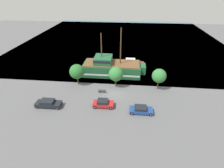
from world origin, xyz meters
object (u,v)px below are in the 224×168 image
object	(u,v)px
fire_hydrant	(100,99)
moored_boat_dockside	(132,63)
parked_car_curb_mid	(48,103)
bench_promenade_east	(102,91)
parked_car_curb_front	(141,110)
pirate_ship	(111,67)
parked_car_curb_rear	(103,103)

from	to	relation	value
fire_hydrant	moored_boat_dockside	bearing A→B (deg)	71.17
parked_car_curb_mid	bench_promenade_east	xyz separation A→B (m)	(9.64, 5.93, -0.29)
fire_hydrant	bench_promenade_east	xyz separation A→B (m)	(-0.01, 3.06, 0.02)
parked_car_curb_front	fire_hydrant	size ratio (longest dim) A/B	5.58
parked_car_curb_mid	parked_car_curb_front	bearing A→B (deg)	-0.51
pirate_ship	bench_promenade_east	bearing A→B (deg)	-96.99
bench_promenade_east	pirate_ship	bearing A→B (deg)	83.01
moored_boat_dockside	fire_hydrant	distance (m)	19.91
parked_car_curb_rear	bench_promenade_east	xyz separation A→B (m)	(-0.98, 4.90, -0.30)
parked_car_curb_mid	bench_promenade_east	bearing A→B (deg)	31.58
parked_car_curb_front	parked_car_curb_mid	size ratio (longest dim) A/B	0.87
parked_car_curb_front	fire_hydrant	distance (m)	8.73
parked_car_curb_mid	moored_boat_dockside	bearing A→B (deg)	53.47
moored_boat_dockside	fire_hydrant	bearing A→B (deg)	-108.83
parked_car_curb_mid	parked_car_curb_rear	bearing A→B (deg)	5.49
moored_boat_dockside	bench_promenade_east	xyz separation A→B (m)	(-6.44, -15.78, -0.24)
moored_boat_dockside	parked_car_curb_rear	xyz separation A→B (m)	(-5.45, -20.68, 0.06)
fire_hydrant	bench_promenade_east	distance (m)	3.06
parked_car_curb_rear	parked_car_curb_mid	bearing A→B (deg)	-174.51
parked_car_curb_rear	bench_promenade_east	bearing A→B (deg)	101.35
pirate_ship	fire_hydrant	distance (m)	12.61
pirate_ship	parked_car_curb_rear	xyz separation A→B (m)	(-0.17, -14.31, -1.11)
moored_boat_dockside	bench_promenade_east	world-z (taller)	moored_boat_dockside
bench_promenade_east	moored_boat_dockside	bearing A→B (deg)	67.80
parked_car_curb_rear	fire_hydrant	size ratio (longest dim) A/B	5.17
parked_car_curb_front	bench_promenade_east	distance (m)	10.21
pirate_ship	fire_hydrant	size ratio (longest dim) A/B	20.95
parked_car_curb_rear	fire_hydrant	distance (m)	2.11
moored_boat_dockside	bench_promenade_east	size ratio (longest dim) A/B	4.32
pirate_ship	parked_car_curb_rear	world-z (taller)	pirate_ship
parked_car_curb_mid	parked_car_curb_rear	world-z (taller)	parked_car_curb_rear
parked_car_curb_front	bench_promenade_east	bearing A→B (deg)	143.41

